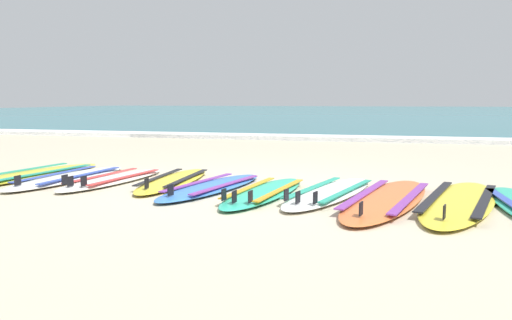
{
  "coord_description": "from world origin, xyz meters",
  "views": [
    {
      "loc": [
        1.52,
        -5.4,
        1.01
      ],
      "look_at": [
        -0.07,
        0.71,
        0.25
      ],
      "focal_mm": 35.32,
      "sensor_mm": 36.0,
      "label": 1
    }
  ],
  "objects_px": {
    "surfboard_0": "(31,175)",
    "surfboard_6": "(330,192)",
    "surfboard_1": "(69,177)",
    "surfboard_7": "(387,199)",
    "surfboard_4": "(212,187)",
    "surfboard_2": "(114,179)",
    "surfboard_5": "(264,192)",
    "surfboard_3": "(173,180)",
    "surfboard_8": "(459,201)"
  },
  "relations": [
    {
      "from": "surfboard_2",
      "to": "surfboard_0",
      "type": "bearing_deg",
      "value": 176.86
    },
    {
      "from": "surfboard_1",
      "to": "surfboard_8",
      "type": "relative_size",
      "value": 0.85
    },
    {
      "from": "surfboard_1",
      "to": "surfboard_0",
      "type": "bearing_deg",
      "value": 172.78
    },
    {
      "from": "surfboard_5",
      "to": "surfboard_6",
      "type": "distance_m",
      "value": 0.69
    },
    {
      "from": "surfboard_7",
      "to": "surfboard_4",
      "type": "bearing_deg",
      "value": 173.22
    },
    {
      "from": "surfboard_6",
      "to": "surfboard_3",
      "type": "bearing_deg",
      "value": 170.39
    },
    {
      "from": "surfboard_2",
      "to": "surfboard_1",
      "type": "bearing_deg",
      "value": -179.01
    },
    {
      "from": "surfboard_2",
      "to": "surfboard_8",
      "type": "xyz_separation_m",
      "value": [
        3.92,
        -0.37,
        -0.0
      ]
    },
    {
      "from": "surfboard_6",
      "to": "surfboard_0",
      "type": "bearing_deg",
      "value": 175.85
    },
    {
      "from": "surfboard_2",
      "to": "surfboard_5",
      "type": "distance_m",
      "value": 2.03
    },
    {
      "from": "surfboard_8",
      "to": "surfboard_2",
      "type": "bearing_deg",
      "value": 174.55
    },
    {
      "from": "surfboard_3",
      "to": "surfboard_7",
      "type": "relative_size",
      "value": 0.78
    },
    {
      "from": "surfboard_5",
      "to": "surfboard_7",
      "type": "xyz_separation_m",
      "value": [
        1.25,
        -0.04,
        -0.0
      ]
    },
    {
      "from": "surfboard_1",
      "to": "surfboard_3",
      "type": "distance_m",
      "value": 1.37
    },
    {
      "from": "surfboard_2",
      "to": "surfboard_4",
      "type": "distance_m",
      "value": 1.36
    },
    {
      "from": "surfboard_5",
      "to": "surfboard_7",
      "type": "height_order",
      "value": "same"
    },
    {
      "from": "surfboard_0",
      "to": "surfboard_6",
      "type": "height_order",
      "value": "same"
    },
    {
      "from": "surfboard_4",
      "to": "surfboard_5",
      "type": "xyz_separation_m",
      "value": [
        0.65,
        -0.19,
        0.0
      ]
    },
    {
      "from": "surfboard_4",
      "to": "surfboard_5",
      "type": "bearing_deg",
      "value": -15.97
    },
    {
      "from": "surfboard_0",
      "to": "surfboard_8",
      "type": "height_order",
      "value": "same"
    },
    {
      "from": "surfboard_3",
      "to": "surfboard_2",
      "type": "bearing_deg",
      "value": -171.47
    },
    {
      "from": "surfboard_1",
      "to": "surfboard_8",
      "type": "bearing_deg",
      "value": -4.57
    },
    {
      "from": "surfboard_8",
      "to": "surfboard_4",
      "type": "bearing_deg",
      "value": 175.95
    },
    {
      "from": "surfboard_2",
      "to": "surfboard_6",
      "type": "relative_size",
      "value": 0.9
    },
    {
      "from": "surfboard_1",
      "to": "surfboard_5",
      "type": "bearing_deg",
      "value": -7.97
    },
    {
      "from": "surfboard_2",
      "to": "surfboard_6",
      "type": "height_order",
      "value": "same"
    },
    {
      "from": "surfboard_2",
      "to": "surfboard_5",
      "type": "bearing_deg",
      "value": -10.71
    },
    {
      "from": "surfboard_0",
      "to": "surfboard_4",
      "type": "xyz_separation_m",
      "value": [
        2.6,
        -0.26,
        0.0
      ]
    },
    {
      "from": "surfboard_2",
      "to": "surfboard_4",
      "type": "height_order",
      "value": "same"
    },
    {
      "from": "surfboard_8",
      "to": "surfboard_7",
      "type": "bearing_deg",
      "value": -176.24
    },
    {
      "from": "surfboard_3",
      "to": "surfboard_1",
      "type": "bearing_deg",
      "value": -174.9
    },
    {
      "from": "surfboard_1",
      "to": "surfboard_3",
      "type": "bearing_deg",
      "value": 5.1
    },
    {
      "from": "surfboard_3",
      "to": "surfboard_4",
      "type": "height_order",
      "value": "same"
    },
    {
      "from": "surfboard_6",
      "to": "surfboard_8",
      "type": "bearing_deg",
      "value": -7.2
    },
    {
      "from": "surfboard_4",
      "to": "surfboard_2",
      "type": "bearing_deg",
      "value": 171.9
    },
    {
      "from": "surfboard_5",
      "to": "surfboard_2",
      "type": "bearing_deg",
      "value": 169.29
    },
    {
      "from": "surfboard_1",
      "to": "surfboard_6",
      "type": "height_order",
      "value": "same"
    },
    {
      "from": "surfboard_1",
      "to": "surfboard_7",
      "type": "height_order",
      "value": "same"
    },
    {
      "from": "surfboard_4",
      "to": "surfboard_6",
      "type": "xyz_separation_m",
      "value": [
        1.32,
        -0.02,
        0.0
      ]
    },
    {
      "from": "surfboard_0",
      "to": "surfboard_7",
      "type": "bearing_deg",
      "value": -6.17
    },
    {
      "from": "surfboard_6",
      "to": "surfboard_7",
      "type": "relative_size",
      "value": 0.86
    },
    {
      "from": "surfboard_3",
      "to": "surfboard_4",
      "type": "distance_m",
      "value": 0.68
    },
    {
      "from": "surfboard_2",
      "to": "surfboard_6",
      "type": "xyz_separation_m",
      "value": [
        2.67,
        -0.22,
        -0.0
      ]
    },
    {
      "from": "surfboard_0",
      "to": "surfboard_3",
      "type": "bearing_deg",
      "value": 1.22
    },
    {
      "from": "surfboard_0",
      "to": "surfboard_6",
      "type": "relative_size",
      "value": 1.13
    },
    {
      "from": "surfboard_2",
      "to": "surfboard_3",
      "type": "relative_size",
      "value": 0.98
    },
    {
      "from": "surfboard_4",
      "to": "surfboard_7",
      "type": "bearing_deg",
      "value": -6.78
    },
    {
      "from": "surfboard_0",
      "to": "surfboard_1",
      "type": "distance_m",
      "value": 0.63
    },
    {
      "from": "surfboard_0",
      "to": "surfboard_8",
      "type": "bearing_deg",
      "value": -4.89
    },
    {
      "from": "surfboard_0",
      "to": "surfboard_4",
      "type": "distance_m",
      "value": 2.61
    }
  ]
}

